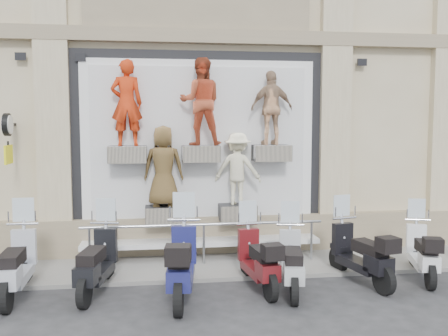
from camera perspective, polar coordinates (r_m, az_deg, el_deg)
The scene contains 13 objects.
ground at distance 8.66m, azimuth -0.96°, elevation -15.02°, with size 90.00×90.00×0.00m, color #29292B.
sidewalk at distance 10.63m, azimuth -2.36°, elevation -10.90°, with size 16.00×2.20×0.08m, color gray.
building at distance 15.38m, azimuth -4.30°, elevation 16.53°, with size 14.00×8.60×12.00m, color beige, non-canonical shape.
shop_vitrine at distance 10.86m, azimuth -2.60°, elevation 2.34°, with size 5.60×0.89×4.30m.
guard_rail at distance 10.43m, azimuth -2.31°, elevation -8.81°, with size 5.06×0.10×0.93m, color #9EA0A5, non-canonical shape.
clock_sign_bracket at distance 10.93m, azimuth -23.47°, elevation 3.79°, with size 0.10×0.80×1.02m.
scooter_c at distance 9.31m, azimuth -22.69°, elevation -8.74°, with size 0.59×2.01×1.63m, color #A4A7B2, non-canonical shape.
scooter_d at distance 9.09m, azimuth -14.37°, elevation -8.95°, with size 0.57×1.96×1.59m, color black, non-canonical shape.
scooter_e at distance 8.56m, azimuth -4.86°, elevation -9.19°, with size 0.62×2.14×1.74m, color navy, non-canonical shape.
scooter_f at distance 9.08m, azimuth 3.89°, elevation -9.06°, with size 0.54×1.86×1.51m, color #550E12, non-canonical shape.
scooter_g at distance 9.00m, azimuth 7.77°, elevation -9.19°, with size 0.55×1.88×1.53m, color #A4A7AB, non-canonical shape.
scooter_h at distance 9.72m, azimuth 15.32°, elevation -8.09°, with size 0.57×1.94×1.58m, color black, non-canonical shape.
scooter_i at distance 10.35m, azimuth 21.76°, elevation -7.78°, with size 0.53×1.80×1.46m, color silver, non-canonical shape.
Camera 1 is at (-0.98, -8.06, 3.02)m, focal length 40.00 mm.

